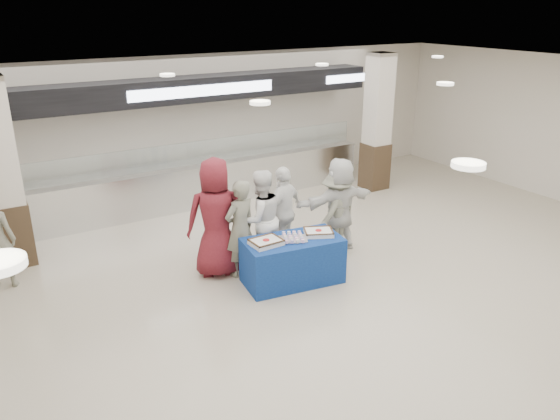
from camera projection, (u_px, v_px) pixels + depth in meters
ground at (351, 308)px, 8.09m from camera, size 14.00×14.00×0.00m
serving_line at (201, 152)px, 11.99m from camera, size 8.70×0.85×2.80m
column_left at (4, 179)px, 8.96m from camera, size 0.55×0.55×3.20m
column_right at (377, 126)px, 12.84m from camera, size 0.55×0.55×3.20m
display_table at (292, 261)px, 8.73m from camera, size 1.64×0.99×0.75m
sheet_cake_left at (266, 242)px, 8.39m from camera, size 0.48×0.38×0.10m
sheet_cake_right at (318, 232)px, 8.75m from camera, size 0.56×0.51×0.10m
cupcake_tray at (293, 238)px, 8.57m from camera, size 0.51×0.46×0.07m
civilian_maroon at (216, 218)px, 8.79m from camera, size 1.13×0.93×1.99m
soldier_a at (240, 228)px, 8.82m from camera, size 0.68×0.53×1.64m
chef_tall at (260, 219)px, 9.13m from camera, size 0.83×0.65×1.70m
chef_short at (284, 212)px, 9.53m from camera, size 1.04×0.77×1.64m
soldier_b at (336, 212)px, 9.76m from camera, size 1.07×0.81×1.47m
civilian_white at (339, 205)px, 9.75m from camera, size 1.61×0.54×1.73m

